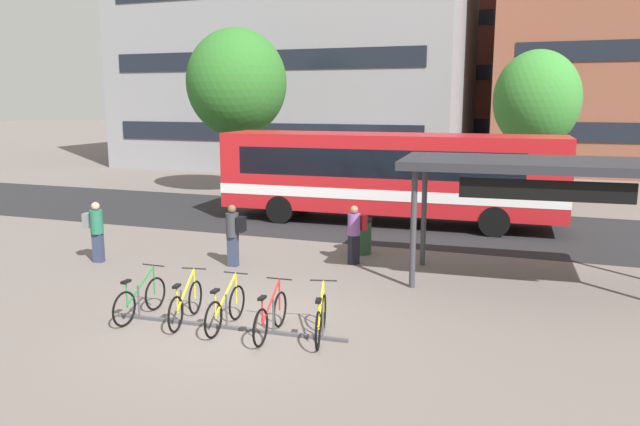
% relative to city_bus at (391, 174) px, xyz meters
% --- Properties ---
extents(ground, '(200.00, 200.00, 0.00)m').
position_rel_city_bus_xyz_m(ground, '(-0.53, -10.99, -1.78)').
color(ground, '#6B605B').
extents(bus_lane_asphalt, '(80.00, 7.20, 0.01)m').
position_rel_city_bus_xyz_m(bus_lane_asphalt, '(-0.53, -0.00, -1.77)').
color(bus_lane_asphalt, '#232326').
rests_on(bus_lane_asphalt, ground).
extents(city_bus, '(12.11, 3.04, 3.20)m').
position_rel_city_bus_xyz_m(city_bus, '(0.00, 0.00, 0.00)').
color(city_bus, red).
rests_on(city_bus, ground).
extents(bike_rack, '(4.85, 0.35, 0.70)m').
position_rel_city_bus_xyz_m(bike_rack, '(-0.60, -11.17, -1.68)').
color(bike_rack, '#47474C').
rests_on(bike_rack, ground).
extents(parked_bicycle_green_0, '(0.52, 1.72, 0.99)m').
position_rel_city_bus_xyz_m(parked_bicycle_green_0, '(-2.55, -11.21, -1.39)').
color(parked_bicycle_green_0, black).
rests_on(parked_bicycle_green_0, ground).
extents(parked_bicycle_yellow_1, '(0.52, 1.71, 0.99)m').
position_rel_city_bus_xyz_m(parked_bicycle_yellow_1, '(-1.53, -11.13, -1.39)').
color(parked_bicycle_yellow_1, black).
rests_on(parked_bicycle_yellow_1, ground).
extents(parked_bicycle_yellow_2, '(0.52, 1.72, 0.99)m').
position_rel_city_bus_xyz_m(parked_bicycle_yellow_2, '(-0.64, -11.14, -1.39)').
color(parked_bicycle_yellow_2, black).
rests_on(parked_bicycle_yellow_2, ground).
extents(parked_bicycle_red_3, '(0.52, 1.72, 0.99)m').
position_rel_city_bus_xyz_m(parked_bicycle_red_3, '(0.35, -11.22, -1.39)').
color(parked_bicycle_red_3, black).
rests_on(parked_bicycle_red_3, ground).
extents(parked_bicycle_yellow_4, '(0.60, 1.68, 0.99)m').
position_rel_city_bus_xyz_m(parked_bicycle_yellow_4, '(1.29, -11.03, -1.39)').
color(parked_bicycle_yellow_4, black).
rests_on(parked_bicycle_yellow_4, ground).
extents(transit_shelter, '(6.60, 3.24, 3.01)m').
position_rel_city_bus_xyz_m(transit_shelter, '(5.02, -6.15, 1.04)').
color(transit_shelter, '#38383D').
rests_on(transit_shelter, ground).
extents(commuter_black_pack_0, '(0.53, 0.35, 1.67)m').
position_rel_city_bus_xyz_m(commuter_black_pack_0, '(-2.58, -7.07, -0.82)').
color(commuter_black_pack_0, '#2D3851').
rests_on(commuter_black_pack_0, ground).
extents(commuter_grey_pack_1, '(0.56, 0.39, 1.67)m').
position_rel_city_bus_xyz_m(commuter_grey_pack_1, '(-6.32, -7.95, -0.82)').
color(commuter_grey_pack_1, '#2D3851').
rests_on(commuter_grey_pack_1, ground).
extents(commuter_red_pack_2, '(0.56, 0.60, 1.61)m').
position_rel_city_bus_xyz_m(commuter_red_pack_2, '(0.39, -5.76, -0.85)').
color(commuter_red_pack_2, black).
rests_on(commuter_red_pack_2, ground).
extents(trash_bin, '(0.55, 0.55, 1.03)m').
position_rel_city_bus_xyz_m(trash_bin, '(0.27, -4.61, -1.26)').
color(trash_bin, '#284C2D').
rests_on(trash_bin, ground).
extents(street_tree_0, '(4.59, 4.59, 7.61)m').
position_rel_city_bus_xyz_m(street_tree_0, '(-8.32, 4.43, 3.37)').
color(street_tree_0, brown).
rests_on(street_tree_0, ground).
extents(street_tree_1, '(3.69, 3.69, 6.51)m').
position_rel_city_bus_xyz_m(street_tree_1, '(4.71, 7.18, 2.60)').
color(street_tree_1, brown).
rests_on(street_tree_1, ground).
extents(building_left_wing, '(22.04, 12.64, 20.75)m').
position_rel_city_bus_xyz_m(building_left_wing, '(-10.60, 18.02, 8.60)').
color(building_left_wing, gray).
rests_on(building_left_wing, ground).
extents(building_centre_block, '(19.16, 13.51, 12.03)m').
position_rel_city_bus_xyz_m(building_centre_block, '(-2.48, 34.07, 4.24)').
color(building_centre_block, brown).
rests_on(building_centre_block, ground).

